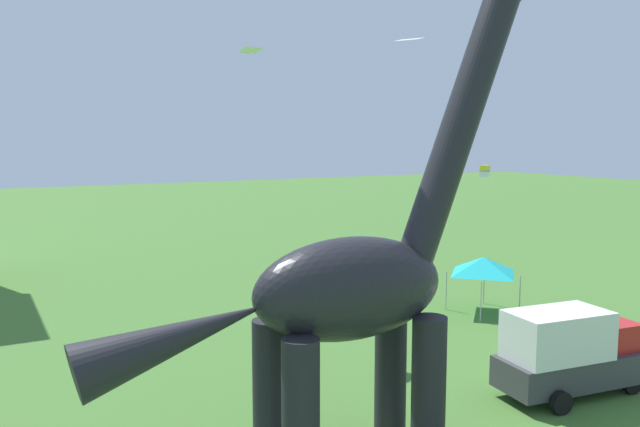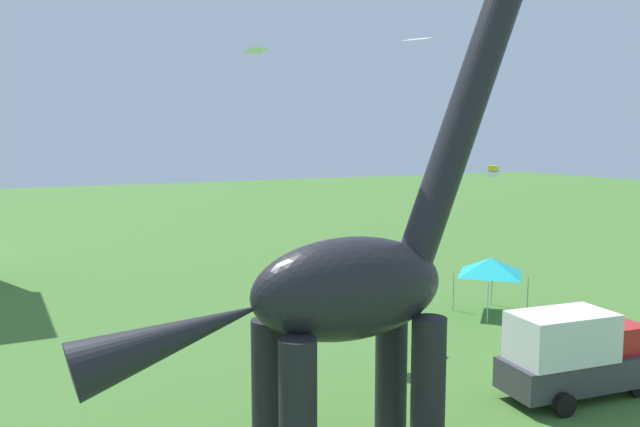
# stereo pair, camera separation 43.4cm
# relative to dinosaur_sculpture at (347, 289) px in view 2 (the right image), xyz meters

# --- Properties ---
(dinosaur_sculpture) EXTENTS (13.62, 2.89, 14.24)m
(dinosaur_sculpture) POSITION_rel_dinosaur_sculpture_xyz_m (0.00, 0.00, 0.00)
(dinosaur_sculpture) COLOR black
(dinosaur_sculpture) RESTS_ON ground_plane
(parked_box_truck) EXTENTS (5.81, 2.74, 3.20)m
(parked_box_truck) POSITION_rel_dinosaur_sculpture_xyz_m (9.67, 0.48, -3.50)
(parked_box_truck) COLOR #38383D
(parked_box_truck) RESTS_ON ground_plane
(person_watching_child) EXTENTS (0.42, 0.19, 1.13)m
(person_watching_child) POSITION_rel_dinosaur_sculpture_xyz_m (13.13, 4.56, -4.47)
(person_watching_child) COLOR #6B6056
(person_watching_child) RESTS_ON ground_plane
(person_near_flyer) EXTENTS (0.61, 0.27, 1.62)m
(person_near_flyer) POSITION_rel_dinosaur_sculpture_xyz_m (7.82, 6.81, -4.17)
(person_near_flyer) COLOR #6B6056
(person_near_flyer) RESTS_ON ground_plane
(festival_canopy_tent) EXTENTS (3.15, 3.15, 3.00)m
(festival_canopy_tent) POSITION_rel_dinosaur_sculpture_xyz_m (14.71, 10.46, -2.60)
(festival_canopy_tent) COLOR #B2B2B7
(festival_canopy_tent) RESTS_ON ground_plane
(kite_mid_left) EXTENTS (0.61, 0.61, 0.66)m
(kite_mid_left) POSITION_rel_dinosaur_sculpture_xyz_m (17.58, 13.63, 2.19)
(kite_mid_left) COLOR yellow
(kite_drifting) EXTENTS (1.07, 0.88, 0.22)m
(kite_drifting) POSITION_rel_dinosaur_sculpture_xyz_m (2.53, 12.81, 8.08)
(kite_drifting) COLOR white
(kite_far_right) EXTENTS (1.84, 2.01, 0.27)m
(kite_far_right) POSITION_rel_dinosaur_sculpture_xyz_m (15.16, 17.96, 10.09)
(kite_far_right) COLOR white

